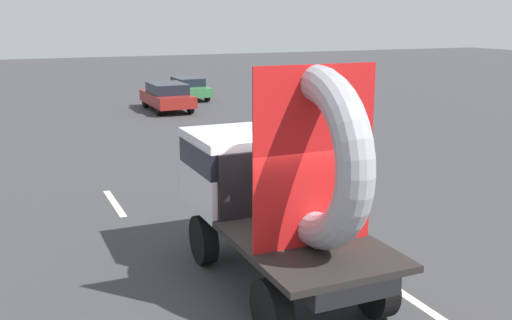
{
  "coord_description": "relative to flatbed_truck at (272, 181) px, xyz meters",
  "views": [
    {
      "loc": [
        -4.17,
        -8.09,
        4.34
      ],
      "look_at": [
        -0.15,
        1.09,
        1.93
      ],
      "focal_mm": 41.67,
      "sensor_mm": 36.0,
      "label": 1
    }
  ],
  "objects": [
    {
      "name": "distant_sedan",
      "position": [
        3.36,
        18.85,
        -1.01
      ],
      "size": [
        1.72,
        4.02,
        1.31
      ],
      "color": "black",
      "rests_on": "ground_plane"
    },
    {
      "name": "flatbed_truck",
      "position": [
        0.0,
        0.0,
        0.0
      ],
      "size": [
        2.02,
        4.69,
        3.72
      ],
      "color": "black",
      "rests_on": "ground_plane"
    },
    {
      "name": "lane_dash_right_far",
      "position": [
        1.68,
        6.08,
        -1.71
      ],
      "size": [
        0.16,
        2.26,
        0.01
      ],
      "primitive_type": "cube",
      "rotation": [
        0.0,
        0.0,
        1.57
      ],
      "color": "beige",
      "rests_on": "ground_plane"
    },
    {
      "name": "lane_dash_right_near",
      "position": [
        1.68,
        -2.13,
        -1.71
      ],
      "size": [
        0.16,
        2.02,
        0.01
      ],
      "primitive_type": "cube",
      "rotation": [
        0.0,
        0.0,
        1.57
      ],
      "color": "beige",
      "rests_on": "ground_plane"
    },
    {
      "name": "lane_dash_left_far",
      "position": [
        -1.68,
        5.27,
        -1.71
      ],
      "size": [
        0.16,
        2.21,
        0.01
      ],
      "primitive_type": "cube",
      "rotation": [
        0.0,
        0.0,
        1.57
      ],
      "color": "beige",
      "rests_on": "ground_plane"
    },
    {
      "name": "oncoming_car",
      "position": [
        5.49,
        22.32,
        -1.09
      ],
      "size": [
        1.53,
        3.57,
        1.17
      ],
      "color": "black",
      "rests_on": "ground_plane"
    },
    {
      "name": "ground_plane",
      "position": [
        0.15,
        -0.44,
        -1.72
      ],
      "size": [
        120.0,
        120.0,
        0.0
      ],
      "primitive_type": "plane",
      "color": "#38383A"
    }
  ]
}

